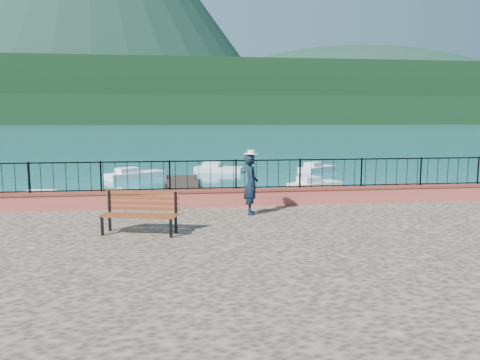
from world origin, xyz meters
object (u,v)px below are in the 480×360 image
object	(u,v)px
park_bench	(140,222)
boat_2	(316,183)
boat_0	(51,199)
boat_3	(135,173)
boat_5	(317,167)
person	(251,184)
boat_4	(219,167)
boat_1	(243,201)

from	to	relation	value
park_bench	boat_2	world-z (taller)	park_bench
boat_0	boat_3	xyz separation A→B (m)	(2.97, 10.27, 0.00)
park_bench	boat_2	bearing A→B (deg)	72.19
boat_0	boat_5	xyz separation A→B (m)	(16.64, 12.44, 0.00)
person	boat_2	size ratio (longest dim) A/B	0.57
person	boat_0	xyz separation A→B (m)	(-8.09, 8.50, -1.73)
boat_4	boat_5	size ratio (longest dim) A/B	1.09
boat_0	boat_4	world-z (taller)	same
boat_0	boat_5	distance (m)	20.77
boat_2	boat_4	world-z (taller)	same
boat_1	boat_4	size ratio (longest dim) A/B	0.93
person	boat_3	world-z (taller)	person
park_bench	boat_2	size ratio (longest dim) A/B	0.62
person	boat_4	world-z (taller)	person
boat_1	person	bearing A→B (deg)	-64.28
boat_2	boat_3	world-z (taller)	same
person	boat_1	bearing A→B (deg)	-1.37
person	boat_2	world-z (taller)	person
boat_3	boat_0	bearing A→B (deg)	-140.34
park_bench	boat_5	size ratio (longest dim) A/B	0.61
park_bench	boat_3	size ratio (longest dim) A/B	0.50
person	boat_4	size ratio (longest dim) A/B	0.51
boat_0	boat_3	distance (m)	10.69
boat_1	boat_4	xyz separation A→B (m)	(0.23, 14.96, 0.00)
park_bench	boat_1	xyz separation A→B (m)	(3.88, 8.68, -1.12)
park_bench	boat_3	bearing A→B (deg)	109.57
boat_0	boat_3	size ratio (longest dim) A/B	0.92
boat_3	boat_5	distance (m)	13.83
park_bench	boat_3	distance (m)	20.96
park_bench	boat_1	distance (m)	9.57
boat_2	boat_0	bearing A→B (deg)	170.69
person	boat_4	xyz separation A→B (m)	(0.91, 21.56, -1.73)
boat_3	boat_1	bearing A→B (deg)	-98.70
boat_2	boat_3	distance (m)	12.71
person	boat_2	xyz separation A→B (m)	(5.76, 12.20, -1.73)
boat_4	boat_5	bearing A→B (deg)	13.10
person	boat_3	size ratio (longest dim) A/B	0.46
boat_1	boat_2	world-z (taller)	same
boat_0	boat_4	xyz separation A→B (m)	(9.00, 13.06, 0.00)
boat_0	boat_2	world-z (taller)	same
boat_2	boat_1	bearing A→B (deg)	-156.52
boat_2	boat_5	world-z (taller)	same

